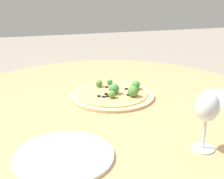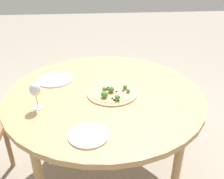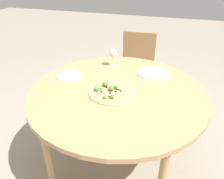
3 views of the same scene
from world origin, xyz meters
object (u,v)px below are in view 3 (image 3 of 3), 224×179
Objects in this scene: wine_glass at (113,53)px; plate_near at (153,73)px; chair at (136,68)px; plate_far at (69,75)px; pizza at (111,92)px.

plate_near is at bearing -98.73° from wine_glass.
chair is at bearing 21.71° from plate_near.
plate_near is at bearing -69.83° from plate_far.
chair is at bearing -11.29° from wine_glass.
pizza is at bearing 148.19° from plate_near.
chair is 2.61× the size of pizza.
pizza reaches higher than plate_far.
chair is 5.20× the size of wine_glass.
pizza reaches higher than plate_near.
pizza is 1.59× the size of plate_far.
plate_near is (-0.06, -0.37, -0.11)m from wine_glass.
chair is at bearing 0.47° from pizza.
chair is 1.00m from plate_far.
pizza is (-1.04, -0.01, 0.27)m from chair.
chair is 0.71m from wine_glass.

